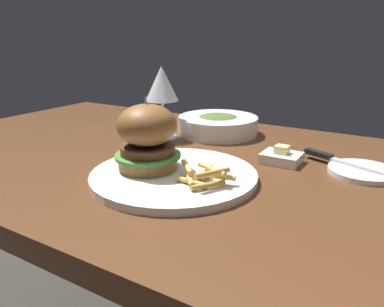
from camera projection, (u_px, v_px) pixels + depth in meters
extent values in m
cube|color=#56331C|center=(202.00, 170.00, 0.78)|extent=(1.48, 0.77, 0.04)
cylinder|color=#56331C|center=(94.00, 203.00, 1.49)|extent=(0.06, 0.06, 0.70)
cylinder|color=white|center=(174.00, 176.00, 0.67)|extent=(0.30, 0.30, 0.01)
cylinder|color=#9E6B38|center=(148.00, 163.00, 0.69)|extent=(0.11, 0.11, 0.02)
cylinder|color=#4C9338|center=(148.00, 155.00, 0.68)|extent=(0.12, 0.12, 0.01)
cylinder|color=brown|center=(148.00, 150.00, 0.68)|extent=(0.10, 0.10, 0.02)
ellipsoid|color=brown|center=(147.00, 125.00, 0.67)|extent=(0.11, 0.11, 0.08)
cylinder|color=#CCB78C|center=(146.00, 111.00, 0.66)|extent=(0.00, 0.00, 0.05)
cylinder|color=#E0B251|center=(202.00, 176.00, 0.64)|extent=(0.04, 0.05, 0.01)
cylinder|color=#E0B251|center=(199.00, 177.00, 0.63)|extent=(0.02, 0.05, 0.01)
cylinder|color=#EABC5B|center=(190.00, 179.00, 0.61)|extent=(0.04, 0.05, 0.01)
cylinder|color=#EABC5B|center=(207.00, 172.00, 0.64)|extent=(0.02, 0.05, 0.01)
cylinder|color=gold|center=(208.00, 185.00, 0.60)|extent=(0.04, 0.05, 0.01)
cylinder|color=#EABC5B|center=(217.00, 176.00, 0.62)|extent=(0.06, 0.02, 0.01)
cylinder|color=#E0B251|center=(192.00, 182.00, 0.61)|extent=(0.06, 0.01, 0.01)
cylinder|color=#E0B251|center=(187.00, 167.00, 0.64)|extent=(0.05, 0.05, 0.01)
cylinder|color=gold|center=(189.00, 176.00, 0.63)|extent=(0.03, 0.05, 0.01)
cylinder|color=gold|center=(212.00, 173.00, 0.59)|extent=(0.04, 0.06, 0.01)
cylinder|color=#EABC5B|center=(212.00, 169.00, 0.62)|extent=(0.07, 0.03, 0.01)
cylinder|color=silver|center=(163.00, 137.00, 0.95)|extent=(0.07, 0.07, 0.00)
cylinder|color=silver|center=(163.00, 119.00, 0.93)|extent=(0.01, 0.01, 0.09)
cone|color=silver|center=(162.00, 83.00, 0.91)|extent=(0.08, 0.08, 0.08)
cylinder|color=white|center=(363.00, 171.00, 0.70)|extent=(0.13, 0.13, 0.01)
cube|color=silver|center=(363.00, 168.00, 0.70)|extent=(0.13, 0.06, 0.00)
cube|color=black|center=(319.00, 154.00, 0.77)|extent=(0.06, 0.04, 0.01)
cube|color=white|center=(281.00, 158.00, 0.76)|extent=(0.08, 0.06, 0.02)
cube|color=#F4E58C|center=(282.00, 149.00, 0.76)|extent=(0.03, 0.03, 0.02)
cylinder|color=white|center=(218.00, 125.00, 0.98)|extent=(0.21, 0.21, 0.05)
ellipsoid|color=#4C662D|center=(218.00, 119.00, 0.97)|extent=(0.11, 0.11, 0.02)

